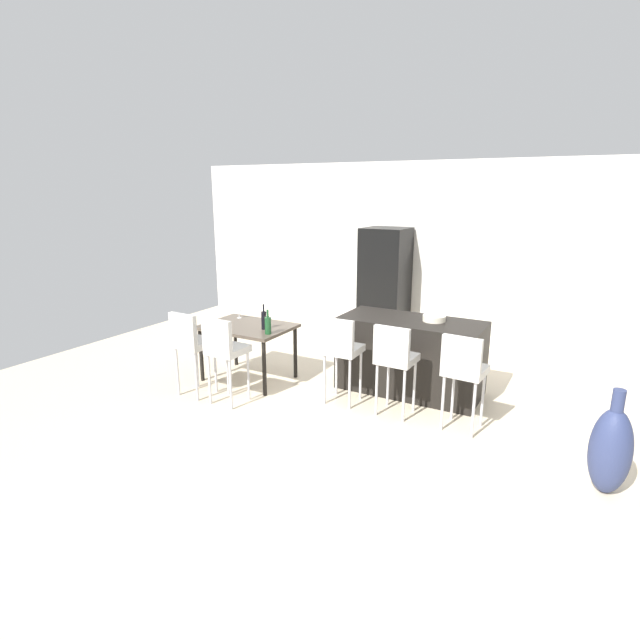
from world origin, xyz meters
TOP-DOWN VIEW (x-y plane):
  - ground_plane at (0.00, 0.00)m, footprint 10.00×10.00m
  - back_wall at (0.00, 3.17)m, footprint 10.00×0.12m
  - kitchen_island at (0.22, 0.63)m, footprint 1.72×0.77m
  - bar_chair_left at (-0.35, -0.14)m, footprint 0.41×0.41m
  - bar_chair_middle at (0.31, -0.14)m, footprint 0.41×0.41m
  - bar_chair_right at (1.05, -0.14)m, footprint 0.43×0.43m
  - dining_table at (-1.77, -0.04)m, footprint 1.13×0.82m
  - dining_chair_near at (-2.02, -0.81)m, footprint 0.42×0.42m
  - dining_chair_far at (-1.51, -0.81)m, footprint 0.41×0.41m
  - wine_bottle_far at (-1.30, -0.23)m, footprint 0.08×0.08m
  - wine_bottle_left at (-1.47, -0.08)m, footprint 0.07×0.07m
  - wine_glass_middle at (-2.10, 0.21)m, footprint 0.07×0.07m
  - refrigerator at (-1.00, 2.73)m, footprint 0.72×0.68m
  - fruit_bowl at (0.47, 0.69)m, footprint 0.27×0.27m
  - floor_vase at (2.40, -0.64)m, footprint 0.33×0.33m

SIDE VIEW (x-z plane):
  - ground_plane at x=0.00m, z-range 0.00..0.00m
  - floor_vase at x=2.40m, z-range -0.07..0.84m
  - kitchen_island at x=0.22m, z-range 0.00..0.92m
  - dining_table at x=-1.77m, z-range 0.29..1.03m
  - bar_chair_left at x=-0.35m, z-range 0.17..1.22m
  - bar_chair_middle at x=0.31m, z-range 0.17..1.22m
  - bar_chair_right at x=1.05m, z-range 0.17..1.22m
  - dining_chair_near at x=-2.02m, z-range 0.17..1.22m
  - dining_chair_far at x=-1.51m, z-range 0.17..1.22m
  - wine_bottle_far at x=-1.30m, z-range 0.70..1.01m
  - wine_bottle_left at x=-1.47m, z-range 0.70..1.02m
  - wine_glass_middle at x=-2.10m, z-range 0.78..0.95m
  - refrigerator at x=-1.00m, z-range 0.00..1.84m
  - fruit_bowl at x=0.47m, z-range 0.92..0.99m
  - back_wall at x=0.00m, z-range 0.00..2.90m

